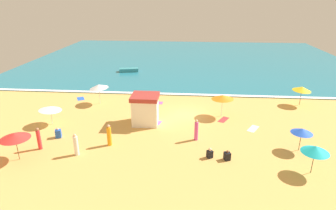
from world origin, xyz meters
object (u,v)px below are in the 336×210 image
at_px(lifeguard_cabana, 145,109).
at_px(beach_umbrella_2, 302,89).
at_px(beach_umbrella_6, 316,149).
at_px(beach_umbrella_0, 302,131).
at_px(beach_umbrella_5, 99,86).
at_px(beach_umbrella_4, 50,108).
at_px(beachgoer_3, 227,156).
at_px(small_boat_0, 129,70).
at_px(beachgoer_2, 58,133).
at_px(beachgoer_4, 109,136).
at_px(beachgoer_1, 39,139).
at_px(beachgoer_5, 76,145).
at_px(beachgoer_6, 196,130).
at_px(beach_umbrella_3, 15,136).
at_px(beachgoer_0, 210,153).
at_px(beach_umbrella_1, 223,97).

height_order(lifeguard_cabana, beach_umbrella_2, lifeguard_cabana).
bearing_deg(beach_umbrella_6, beach_umbrella_0, 85.89).
relative_size(beach_umbrella_5, beach_umbrella_6, 1.18).
height_order(lifeguard_cabana, beach_umbrella_4, lifeguard_cabana).
distance_m(beach_umbrella_0, beachgoer_3, 6.48).
bearing_deg(small_boat_0, beachgoer_3, -62.84).
xyz_separation_m(beachgoer_2, beachgoer_4, (4.92, -0.98, 0.50)).
bearing_deg(beachgoer_1, beach_umbrella_4, 104.59).
height_order(beach_umbrella_4, beach_umbrella_5, beach_umbrella_5).
distance_m(beachgoer_1, beachgoer_5, 3.42).
relative_size(beach_umbrella_2, beachgoer_1, 1.51).
distance_m(beachgoer_6, small_boat_0, 25.08).
bearing_deg(beachgoer_1, beach_umbrella_3, -115.78).
bearing_deg(beach_umbrella_6, lifeguard_cabana, 150.42).
relative_size(beach_umbrella_0, beach_umbrella_4, 0.84).
bearing_deg(beach_umbrella_4, beach_umbrella_2, 15.99).
bearing_deg(small_boat_0, beach_umbrella_3, -95.93).
relative_size(beach_umbrella_0, beachgoer_4, 1.26).
xyz_separation_m(beachgoer_1, small_boat_0, (1.99, 25.30, -0.55)).
bearing_deg(beach_umbrella_2, beach_umbrella_0, -108.78).
xyz_separation_m(beach_umbrella_0, beachgoer_2, (-20.57, 0.51, -1.35)).
bearing_deg(beach_umbrella_0, beachgoer_0, -166.39).
relative_size(lifeguard_cabana, beach_umbrella_6, 1.22).
relative_size(beach_umbrella_2, beachgoer_3, 3.57).
height_order(beachgoer_0, beachgoer_6, beachgoer_6).
distance_m(beach_umbrella_2, beachgoer_0, 16.57).
distance_m(beach_umbrella_3, beach_umbrella_6, 21.76).
bearing_deg(lifeguard_cabana, beach_umbrella_6, -29.58).
relative_size(lifeguard_cabana, small_boat_0, 0.91).
bearing_deg(beach_umbrella_1, beachgoer_5, -144.03).
relative_size(beachgoer_1, small_boat_0, 0.59).
height_order(beachgoer_1, beachgoer_3, beachgoer_1).
height_order(beach_umbrella_3, beachgoer_2, beach_umbrella_3).
bearing_deg(beach_umbrella_4, beach_umbrella_3, -86.33).
height_order(beachgoer_0, beachgoer_2, beachgoer_2).
distance_m(beach_umbrella_5, beachgoer_1, 10.93).
bearing_deg(beachgoer_1, beachgoer_5, -10.77).
bearing_deg(small_boat_0, beachgoer_0, -65.06).
bearing_deg(beach_umbrella_5, beach_umbrella_2, 3.54).
distance_m(beach_umbrella_3, beachgoer_3, 16.12).
distance_m(beach_umbrella_5, beach_umbrella_6, 22.88).
distance_m(beach_umbrella_2, beachgoer_3, 15.89).
height_order(beach_umbrella_4, beachgoer_6, beach_umbrella_4).
distance_m(beach_umbrella_5, beachgoer_3, 17.55).
bearing_deg(beachgoer_5, beachgoer_2, 135.29).
distance_m(lifeguard_cabana, beach_umbrella_0, 13.97).
distance_m(lifeguard_cabana, beach_umbrella_3, 11.46).
distance_m(beach_umbrella_3, beachgoer_5, 4.46).
bearing_deg(beachgoer_2, beach_umbrella_4, 124.94).
bearing_deg(beach_umbrella_0, beach_umbrella_2, 71.22).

